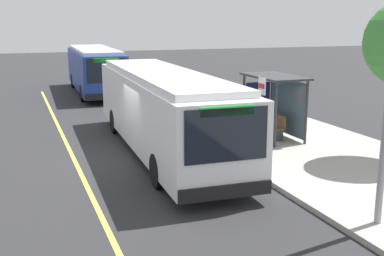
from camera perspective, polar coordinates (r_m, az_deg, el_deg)
name	(u,v)px	position (r m, az deg, el deg)	size (l,w,h in m)	color
ground_plane	(141,158)	(16.87, -6.10, -3.62)	(120.00, 120.00, 0.00)	#2B2B2D
sidewalk_curb	(290,142)	(19.17, 11.53, -1.58)	(44.00, 6.40, 0.15)	#A8A399
lane_stripe_center	(77,165)	(16.49, -13.54, -4.28)	(36.00, 0.14, 0.01)	#E0D64C
transit_bus_main	(163,108)	(17.32, -3.49, 2.36)	(12.11, 2.98, 2.95)	white
transit_bus_second	(95,69)	(32.38, -11.48, 6.93)	(10.57, 2.94, 2.95)	navy
bus_shelter	(275,93)	(19.28, 9.86, 4.15)	(2.90, 1.60, 2.48)	#333338
waiting_bench	(271,125)	(19.37, 9.36, 0.35)	(1.60, 0.48, 0.95)	brown
route_sign_post	(262,107)	(15.75, 8.27, 2.47)	(0.44, 0.08, 2.80)	#333338
pedestrian_commuter	(222,108)	(20.17, 3.56, 2.38)	(0.24, 0.40, 1.69)	#282D47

